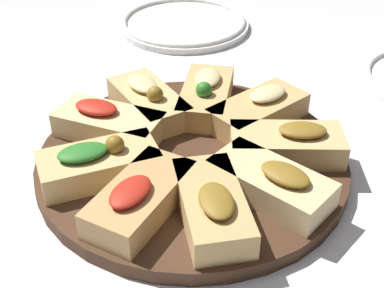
% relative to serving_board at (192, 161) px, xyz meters
% --- Properties ---
extents(ground_plane, '(3.00, 3.00, 0.00)m').
position_rel_serving_board_xyz_m(ground_plane, '(0.00, 0.00, -0.01)').
color(ground_plane, white).
extents(serving_board, '(0.34, 0.34, 0.02)m').
position_rel_serving_board_xyz_m(serving_board, '(0.00, 0.00, 0.00)').
color(serving_board, '#422819').
rests_on(serving_board, ground_plane).
extents(focaccia_slice_0, '(0.12, 0.06, 0.04)m').
position_rel_serving_board_xyz_m(focaccia_slice_0, '(-0.10, -0.00, 0.02)').
color(focaccia_slice_0, '#E5C689').
rests_on(focaccia_slice_0, serving_board).
extents(focaccia_slice_1, '(0.13, 0.13, 0.05)m').
position_rel_serving_board_xyz_m(focaccia_slice_1, '(-0.07, -0.07, 0.03)').
color(focaccia_slice_1, '#DBB775').
rests_on(focaccia_slice_1, serving_board).
extents(focaccia_slice_2, '(0.07, 0.13, 0.04)m').
position_rel_serving_board_xyz_m(focaccia_slice_2, '(-0.01, -0.10, 0.02)').
color(focaccia_slice_2, tan).
rests_on(focaccia_slice_2, serving_board).
extents(focaccia_slice_3, '(0.11, 0.13, 0.04)m').
position_rel_serving_board_xyz_m(focaccia_slice_3, '(0.06, -0.09, 0.02)').
color(focaccia_slice_3, tan).
rests_on(focaccia_slice_3, serving_board).
extents(focaccia_slice_4, '(0.13, 0.09, 0.04)m').
position_rel_serving_board_xyz_m(focaccia_slice_4, '(0.10, -0.03, 0.02)').
color(focaccia_slice_4, '#E5C689').
rests_on(focaccia_slice_4, serving_board).
extents(focaccia_slice_5, '(0.13, 0.10, 0.04)m').
position_rel_serving_board_xyz_m(focaccia_slice_5, '(0.10, 0.04, 0.02)').
color(focaccia_slice_5, '#DBB775').
rests_on(focaccia_slice_5, serving_board).
extents(focaccia_slice_6, '(0.11, 0.13, 0.04)m').
position_rel_serving_board_xyz_m(focaccia_slice_6, '(0.05, 0.09, 0.02)').
color(focaccia_slice_6, tan).
rests_on(focaccia_slice_6, serving_board).
extents(focaccia_slice_7, '(0.08, 0.13, 0.05)m').
position_rel_serving_board_xyz_m(focaccia_slice_7, '(-0.02, 0.10, 0.03)').
color(focaccia_slice_7, tan).
rests_on(focaccia_slice_7, serving_board).
extents(focaccia_slice_8, '(0.13, 0.12, 0.05)m').
position_rel_serving_board_xyz_m(focaccia_slice_8, '(-0.08, 0.06, 0.03)').
color(focaccia_slice_8, '#DBB775').
rests_on(focaccia_slice_8, serving_board).
extents(plate_left, '(0.22, 0.22, 0.02)m').
position_rel_serving_board_xyz_m(plate_left, '(-0.16, 0.36, -0.00)').
color(plate_left, white).
rests_on(plate_left, ground_plane).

